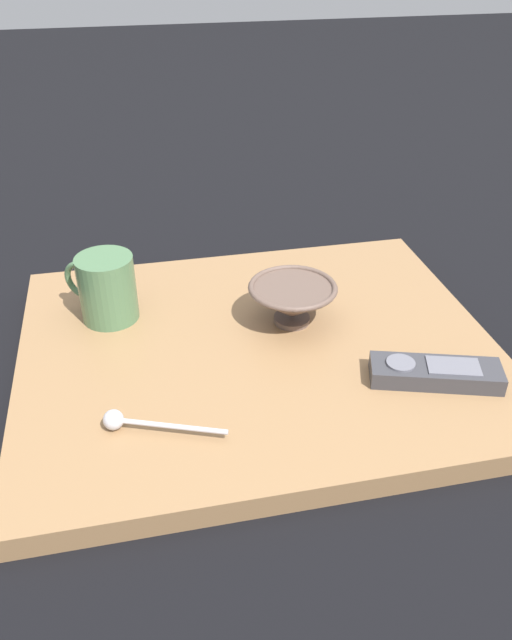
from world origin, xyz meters
TOP-DOWN VIEW (x-y plane):
  - ground_plane at (0.00, 0.00)m, footprint 6.00×6.00m
  - table at (0.00, 0.00)m, footprint 0.64×0.53m
  - cereal_bowl at (-0.06, -0.04)m, footprint 0.13×0.13m
  - coffee_mug at (0.20, -0.11)m, footprint 0.10×0.09m
  - teaspoon at (0.18, 0.14)m, footprint 0.14×0.06m
  - tv_remote_near at (-0.20, 0.13)m, footprint 0.17×0.10m

SIDE VIEW (x-z plane):
  - ground_plane at x=0.00m, z-range 0.00..0.00m
  - table at x=0.00m, z-range 0.00..0.03m
  - tv_remote_near at x=-0.20m, z-range 0.03..0.06m
  - teaspoon at x=0.18m, z-range 0.03..0.05m
  - cereal_bowl at x=-0.06m, z-range 0.04..0.10m
  - coffee_mug at x=0.20m, z-range 0.03..0.13m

